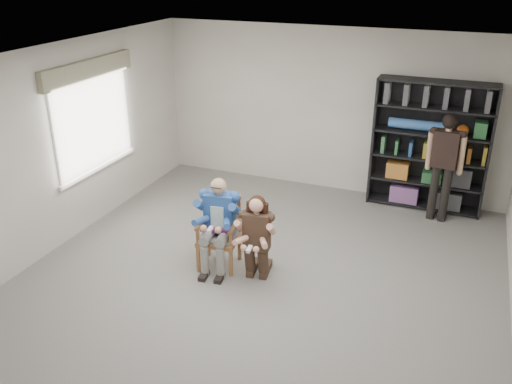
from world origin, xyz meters
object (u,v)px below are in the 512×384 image
at_px(bookshelf, 430,147).
at_px(kneeling_woman, 256,239).
at_px(armchair, 219,233).
at_px(standing_man, 443,169).
at_px(seated_man, 218,224).

bearing_deg(bookshelf, kneeling_woman, -119.82).
bearing_deg(armchair, standing_man, 36.41).
bearing_deg(seated_man, bookshelf, 43.63).
bearing_deg(kneeling_woman, seated_man, 160.41).
xyz_separation_m(armchair, standing_man, (2.59, 2.52, 0.37)).
bearing_deg(bookshelf, seated_man, -128.47).
height_order(armchair, kneeling_woman, kneeling_woman).
distance_m(kneeling_woman, standing_man, 3.33).
height_order(bookshelf, standing_man, bookshelf).
height_order(seated_man, standing_man, standing_man).
height_order(armchair, bookshelf, bookshelf).
xyz_separation_m(armchair, seated_man, (0.00, 0.00, 0.15)).
relative_size(armchair, kneeling_woman, 0.84).
height_order(kneeling_woman, standing_man, standing_man).
distance_m(seated_man, bookshelf, 3.77).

